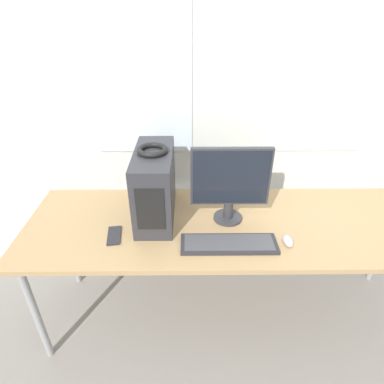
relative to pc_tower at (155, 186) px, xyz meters
The scene contains 9 objects.
ground_plane 1.16m from the pc_tower, 44.85° to the right, with size 14.00×14.00×0.00m, color gray.
wall_back 0.74m from the pc_tower, 42.81° to the left, with size 8.00×0.07×2.70m.
desk 0.53m from the pc_tower, ahead, with size 2.40×0.75×0.76m.
pc_tower is the anchor object (origin of this frame).
headphones 0.22m from the pc_tower, 90.00° to the left, with size 0.17×0.17×0.03m.
monitor_main 0.42m from the pc_tower, ahead, with size 0.43×0.16×0.44m.
keyboard 0.52m from the pc_tower, 35.13° to the right, with size 0.50×0.15×0.02m.
mouse 0.77m from the pc_tower, 20.29° to the right, with size 0.05×0.10×0.03m.
cell_phone 0.35m from the pc_tower, 137.14° to the right, with size 0.09×0.16×0.01m.
Camera 1 is at (-0.27, -1.10, 1.85)m, focal length 30.00 mm.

